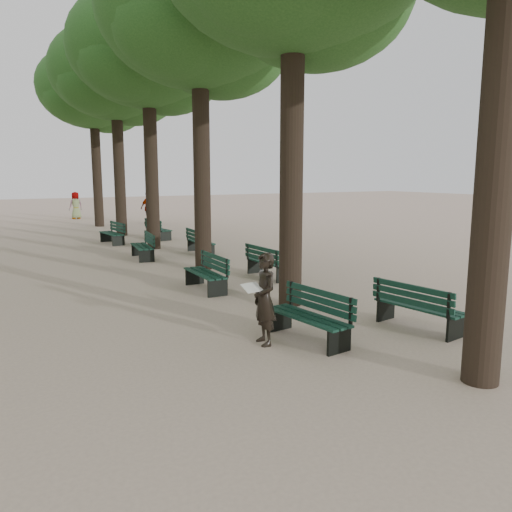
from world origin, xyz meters
TOP-DOWN VIEW (x-y plane):
  - ground at (0.00, 0.00)m, footprint 120.00×120.00m
  - tree_central_2 at (1.50, 8.00)m, footprint 6.00×6.00m
  - tree_central_3 at (1.50, 13.00)m, footprint 6.00×6.00m
  - tree_central_4 at (1.50, 18.00)m, footprint 6.00×6.00m
  - tree_central_5 at (1.50, 23.00)m, footprint 6.00×6.00m
  - bench_left_0 at (0.37, 0.69)m, footprint 0.77×1.85m
  - bench_left_1 at (0.37, 5.25)m, footprint 0.62×1.81m
  - bench_left_2 at (0.37, 10.78)m, footprint 0.78×1.85m
  - bench_left_3 at (0.37, 15.25)m, footprint 0.74×1.85m
  - bench_right_0 at (2.63, 0.21)m, footprint 0.81×1.86m
  - bench_right_1 at (2.63, 5.83)m, footprint 0.63×1.82m
  - bench_right_2 at (2.63, 10.87)m, footprint 0.68×1.83m
  - bench_right_3 at (2.63, 15.81)m, footprint 0.76×1.85m
  - man_with_map at (-0.39, 0.93)m, footprint 0.63×0.68m
  - pedestrian_d at (1.20, 28.68)m, footprint 0.94×0.57m
  - pedestrian_c at (4.47, 23.13)m, footprint 1.19×0.75m

SIDE VIEW (x-z plane):
  - ground at x=0.00m, z-range 0.00..0.00m
  - bench_left_0 at x=0.37m, z-range -0.19..0.73m
  - bench_left_1 at x=0.37m, z-range -0.19..0.73m
  - bench_left_2 at x=0.37m, z-range -0.19..0.73m
  - bench_left_3 at x=0.37m, z-range -0.19..0.73m
  - bench_right_0 at x=2.63m, z-range -0.19..0.73m
  - bench_right_1 at x=2.63m, z-range -0.19..0.73m
  - bench_right_2 at x=2.63m, z-range -0.19..0.73m
  - bench_right_3 at x=2.63m, z-range -0.19..0.73m
  - man_with_map at x=-0.39m, z-range 0.00..1.63m
  - pedestrian_d at x=1.20m, z-range 0.00..1.80m
  - pedestrian_c at x=4.47m, z-range 0.00..1.92m
  - tree_central_2 at x=1.50m, z-range 2.68..12.63m
  - tree_central_3 at x=1.50m, z-range 2.68..12.63m
  - tree_central_4 at x=1.50m, z-range 2.68..12.63m
  - tree_central_5 at x=1.50m, z-range 2.68..12.63m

